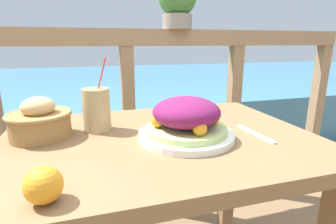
{
  "coord_description": "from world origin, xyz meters",
  "views": [
    {
      "loc": [
        -0.2,
        -0.76,
        1.0
      ],
      "look_at": [
        0.04,
        0.05,
        0.77
      ],
      "focal_mm": 28.0,
      "sensor_mm": 36.0,
      "label": 1
    }
  ],
  "objects_px": {
    "drink_glass": "(97,110)",
    "potted_plant": "(177,2)",
    "salad_plate": "(186,121)",
    "bread_basket": "(40,121)"
  },
  "relations": [
    {
      "from": "potted_plant",
      "to": "salad_plate",
      "type": "bearing_deg",
      "value": -106.17
    },
    {
      "from": "salad_plate",
      "to": "bread_basket",
      "type": "height_order",
      "value": "salad_plate"
    },
    {
      "from": "salad_plate",
      "to": "potted_plant",
      "type": "height_order",
      "value": "potted_plant"
    },
    {
      "from": "salad_plate",
      "to": "potted_plant",
      "type": "distance_m",
      "value": 0.91
    },
    {
      "from": "bread_basket",
      "to": "potted_plant",
      "type": "bearing_deg",
      "value": 44.1
    },
    {
      "from": "salad_plate",
      "to": "potted_plant",
      "type": "relative_size",
      "value": 1.05
    },
    {
      "from": "drink_glass",
      "to": "potted_plant",
      "type": "height_order",
      "value": "potted_plant"
    },
    {
      "from": "salad_plate",
      "to": "drink_glass",
      "type": "height_order",
      "value": "drink_glass"
    },
    {
      "from": "salad_plate",
      "to": "potted_plant",
      "type": "xyz_separation_m",
      "value": [
        0.22,
        0.76,
        0.45
      ]
    },
    {
      "from": "drink_glass",
      "to": "potted_plant",
      "type": "distance_m",
      "value": 0.89
    }
  ]
}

